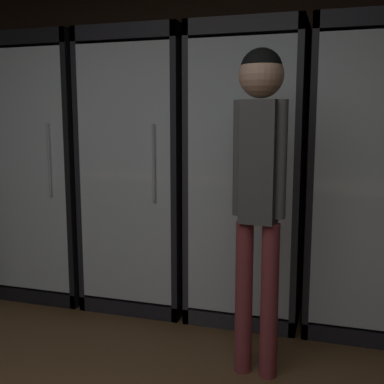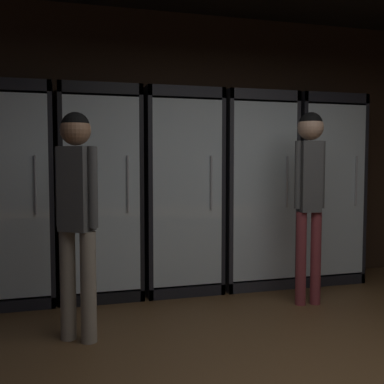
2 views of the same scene
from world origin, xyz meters
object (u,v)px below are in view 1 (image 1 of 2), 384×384
(shopper_far, at_px, (259,167))
(cooler_far_right, at_px, (370,183))
(cooler_left, at_px, (50,170))
(cooler_right, at_px, (248,178))
(cooler_center, at_px, (143,175))

(shopper_far, bearing_deg, cooler_far_right, 54.06)
(cooler_left, relative_size, shopper_far, 1.15)
(cooler_right, distance_m, cooler_far_right, 0.78)
(cooler_right, height_order, cooler_far_right, same)
(cooler_left, relative_size, cooler_right, 1.00)
(cooler_left, height_order, cooler_center, same)
(cooler_center, relative_size, shopper_far, 1.15)
(cooler_far_right, bearing_deg, cooler_left, -180.00)
(cooler_left, bearing_deg, cooler_far_right, 0.00)
(cooler_left, relative_size, cooler_far_right, 1.00)
(cooler_left, xyz_separation_m, cooler_right, (1.56, -0.00, -0.01))
(cooler_center, bearing_deg, cooler_left, -179.97)
(cooler_center, bearing_deg, cooler_right, -0.05)
(cooler_center, distance_m, shopper_far, 1.28)
(cooler_left, distance_m, shopper_far, 1.94)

